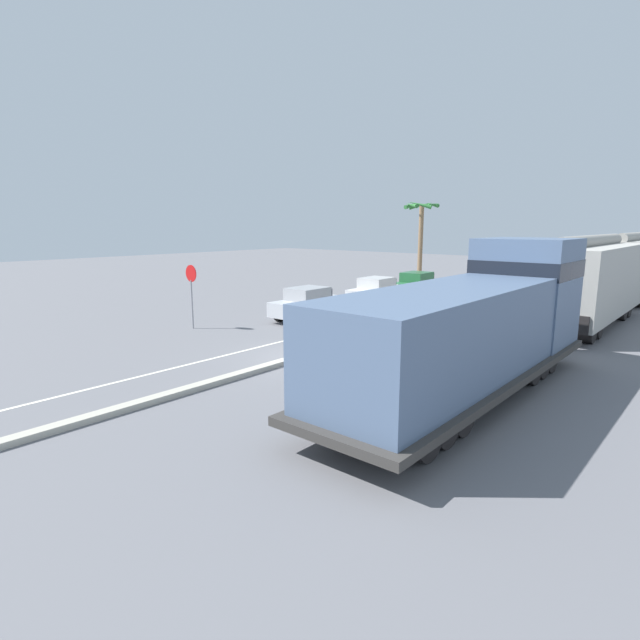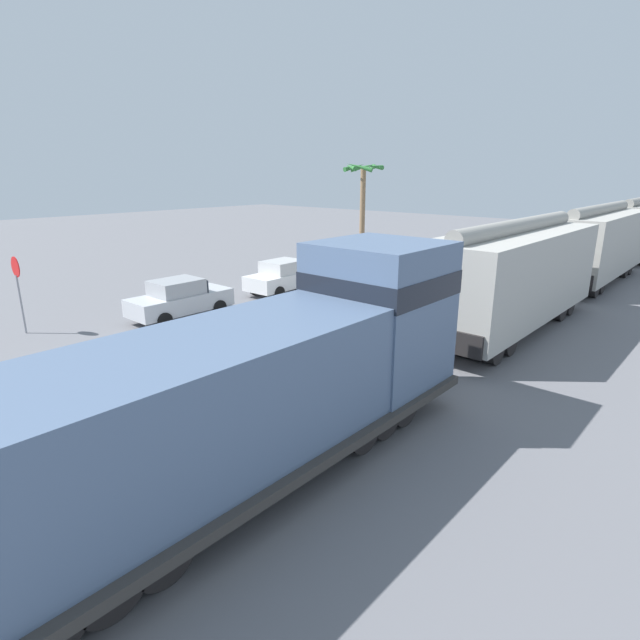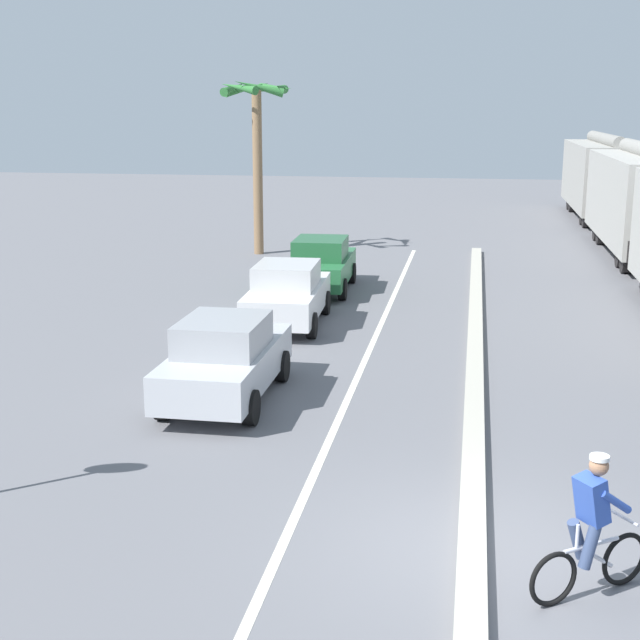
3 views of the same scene
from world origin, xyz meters
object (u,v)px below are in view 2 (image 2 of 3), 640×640
at_px(locomotive, 273,383).
at_px(cyclist, 104,383).
at_px(parked_car_white, 285,276).
at_px(hopper_car_lead, 513,276).
at_px(parked_car_green, 342,265).
at_px(palm_tree_near, 363,187).
at_px(hopper_car_trailing, 639,227).
at_px(parked_car_silver, 180,299).
at_px(stop_sign, 18,280).
at_px(hopper_car_middle, 596,244).

height_order(locomotive, cyclist, locomotive).
bearing_deg(locomotive, parked_car_white, 134.65).
relative_size(hopper_car_lead, parked_car_green, 2.49).
bearing_deg(palm_tree_near, parked_car_green, -61.34).
bearing_deg(hopper_car_trailing, parked_car_silver, -109.38).
relative_size(locomotive, parked_car_green, 2.73).
distance_m(locomotive, stop_sign, 13.31).
xyz_separation_m(hopper_car_middle, parked_car_white, (-10.80, -12.83, -1.26)).
bearing_deg(hopper_car_trailing, hopper_car_lead, -90.00).
bearing_deg(hopper_car_lead, parked_car_green, 163.24).
relative_size(hopper_car_lead, parked_car_silver, 2.52).
xyz_separation_m(locomotive, parked_car_green, (-10.69, 15.38, -0.98)).
bearing_deg(hopper_car_lead, palm_tree_near, 145.77).
bearing_deg(parked_car_silver, palm_tree_near, 101.63).
bearing_deg(cyclist, hopper_car_middle, 79.31).
bearing_deg(cyclist, hopper_car_trailing, 82.65).
distance_m(hopper_car_middle, cyclist, 25.47).
height_order(hopper_car_middle, palm_tree_near, palm_tree_near).
distance_m(hopper_car_lead, hopper_car_middle, 11.60).
height_order(parked_car_silver, palm_tree_near, palm_tree_near).
height_order(hopper_car_trailing, parked_car_white, hopper_car_trailing).
xyz_separation_m(hopper_car_trailing, parked_car_silver, (-10.73, -30.49, -1.26)).
xyz_separation_m(parked_car_silver, parked_car_white, (-0.07, 6.07, 0.00)).
bearing_deg(locomotive, hopper_car_lead, 90.00).
bearing_deg(hopper_car_trailing, hopper_car_middle, -90.00).
height_order(hopper_car_middle, parked_car_green, hopper_car_middle).
distance_m(hopper_car_lead, parked_car_green, 11.24).
distance_m(hopper_car_lead, parked_car_silver, 13.03).
xyz_separation_m(locomotive, palm_tree_near, (-14.22, 21.83, 3.05)).
relative_size(hopper_car_trailing, parked_car_green, 2.49).
height_order(parked_car_green, stop_sign, stop_sign).
height_order(hopper_car_lead, cyclist, hopper_car_lead).
bearing_deg(parked_car_green, hopper_car_trailing, 61.84).
bearing_deg(parked_car_white, palm_tree_near, 107.43).
xyz_separation_m(locomotive, hopper_car_trailing, (0.00, 35.36, 0.28)).
xyz_separation_m(hopper_car_middle, stop_sign, (-13.31, -23.90, -0.05)).
height_order(locomotive, palm_tree_near, palm_tree_near).
distance_m(parked_car_silver, parked_car_white, 6.07).
bearing_deg(parked_car_white, parked_car_green, 88.66).
bearing_deg(palm_tree_near, locomotive, -56.92).
bearing_deg(parked_car_white, locomotive, -45.35).
xyz_separation_m(parked_car_silver, palm_tree_near, (-3.49, 16.97, 4.03)).
bearing_deg(palm_tree_near, parked_car_silver, -78.37).
distance_m(hopper_car_trailing, cyclist, 36.92).
bearing_deg(parked_car_green, stop_sign, -99.56).
height_order(hopper_car_lead, parked_car_white, hopper_car_lead).
relative_size(locomotive, parked_car_silver, 2.77).
distance_m(hopper_car_middle, parked_car_white, 16.81).
bearing_deg(hopper_car_lead, parked_car_silver, -145.79).
height_order(hopper_car_middle, parked_car_white, hopper_car_middle).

